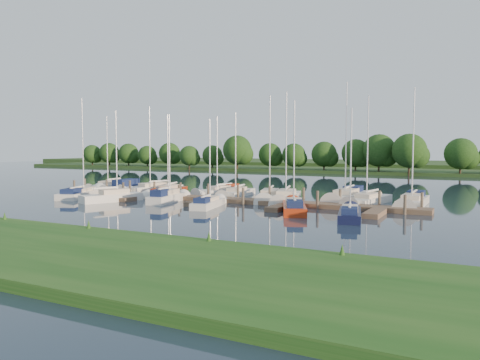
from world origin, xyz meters
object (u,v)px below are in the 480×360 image
at_px(sailboat_n_5, 236,194).
at_px(dock, 213,200).
at_px(sailboat_s_2, 168,199).
at_px(sailboat_n_0, 109,187).
at_px(motorboat, 125,189).

bearing_deg(sailboat_n_5, dock, 89.05).
distance_m(dock, sailboat_s_2, 4.41).
height_order(sailboat_n_0, sailboat_s_2, sailboat_n_0).
distance_m(sailboat_n_0, sailboat_n_5, 18.21).
height_order(motorboat, sailboat_s_2, sailboat_s_2).
bearing_deg(sailboat_s_2, dock, 19.58).
xyz_separation_m(sailboat_n_0, motorboat, (3.80, -1.50, 0.10)).
height_order(dock, motorboat, motorboat).
bearing_deg(sailboat_s_2, sailboat_n_0, 142.45).
bearing_deg(dock, sailboat_n_0, 162.93).
distance_m(dock, motorboat, 15.35).
bearing_deg(motorboat, sailboat_n_5, -173.75).
xyz_separation_m(motorboat, sailboat_s_2, (10.91, -6.35, -0.03)).
bearing_deg(dock, sailboat_s_2, -150.92).
relative_size(sailboat_n_5, sailboat_s_2, 1.04).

